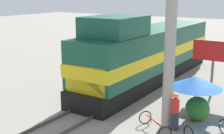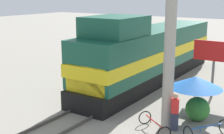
{
  "view_description": "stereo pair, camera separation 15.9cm",
  "coord_description": "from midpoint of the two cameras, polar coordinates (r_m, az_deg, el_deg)",
  "views": [
    {
      "loc": [
        9.29,
        -15.21,
        6.0
      ],
      "look_at": [
        1.2,
        -2.79,
        2.46
      ],
      "focal_mm": 50.0,
      "sensor_mm": 36.0,
      "label": 1
    },
    {
      "loc": [
        9.42,
        -15.13,
        6.0
      ],
      "look_at": [
        1.2,
        -2.79,
        2.46
      ],
      "focal_mm": 50.0,
      "sensor_mm": 36.0,
      "label": 2
    }
  ],
  "objects": [
    {
      "name": "bicycle_spare",
      "position": [
        14.07,
        7.43,
        -10.43
      ],
      "size": [
        1.9,
        1.65,
        0.65
      ],
      "rotation": [
        0.0,
        0.0,
        -2.21
      ],
      "color": "black",
      "rests_on": "ground_plane"
    },
    {
      "name": "ground_plane",
      "position": [
        18.8,
        1.34,
        -5.19
      ],
      "size": [
        120.0,
        120.0,
        0.0
      ],
      "primitive_type": "plane",
      "color": "gray"
    },
    {
      "name": "vendor_umbrella",
      "position": [
        15.12,
        14.76,
        -2.66
      ],
      "size": [
        2.5,
        2.5,
        2.21
      ],
      "color": "#4C4C4C",
      "rests_on": "ground_plane"
    },
    {
      "name": "bicycle",
      "position": [
        13.97,
        16.66,
        -11.0
      ],
      "size": [
        1.66,
        1.94,
        0.7
      ],
      "rotation": [
        0.0,
        0.0,
        -0.61
      ],
      "color": "black",
      "rests_on": "ground_plane"
    },
    {
      "name": "shrub_cluster",
      "position": [
        15.64,
        15.07,
        -7.34
      ],
      "size": [
        1.16,
        1.16,
        1.16
      ],
      "primitive_type": "sphere",
      "color": "#2D722D",
      "rests_on": "ground_plane"
    },
    {
      "name": "person_bystander",
      "position": [
        14.17,
        11.17,
        -7.75
      ],
      "size": [
        0.34,
        0.34,
        1.74
      ],
      "color": "#2D3347",
      "rests_on": "ground_plane"
    },
    {
      "name": "utility_pole",
      "position": [
        13.65,
        10.44,
        8.63
      ],
      "size": [
        1.8,
        0.5,
        9.75
      ],
      "color": "#9E998E",
      "rests_on": "ground_plane"
    },
    {
      "name": "billboard_sign",
      "position": [
        18.69,
        17.85,
        2.18
      ],
      "size": [
        2.41,
        0.12,
        3.35
      ],
      "color": "#595959",
      "rests_on": "ground_plane"
    },
    {
      "name": "locomotive",
      "position": [
        21.27,
        6.36,
        2.46
      ],
      "size": [
        2.95,
        15.56,
        4.75
      ],
      "color": "black",
      "rests_on": "ground_plane"
    },
    {
      "name": "rail_far",
      "position": [
        18.43,
        3.25,
        -5.35
      ],
      "size": [
        0.08,
        39.58,
        0.15
      ],
      "primitive_type": "cube",
      "color": "#4C4742",
      "rests_on": "ground_plane"
    },
    {
      "name": "rail_near",
      "position": [
        19.15,
        -0.49,
        -4.61
      ],
      "size": [
        0.08,
        39.58,
        0.15
      ],
      "primitive_type": "cube",
      "color": "#4C4742",
      "rests_on": "ground_plane"
    }
  ]
}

